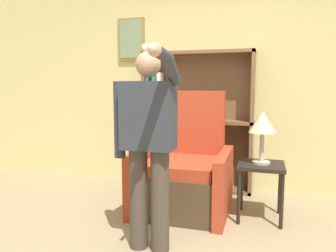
% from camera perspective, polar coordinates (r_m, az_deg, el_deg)
% --- Properties ---
extents(wall_back, '(8.00, 0.11, 2.80)m').
position_cam_1_polar(wall_back, '(4.34, 7.70, 7.84)').
color(wall_back, '#DBCC84').
rests_on(wall_back, ground_plane).
extents(bookcase, '(1.41, 0.28, 1.77)m').
position_cam_1_polar(bookcase, '(4.27, 3.13, 0.47)').
color(bookcase, brown).
rests_on(bookcase, ground_plane).
extents(armchair, '(0.97, 0.93, 1.28)m').
position_cam_1_polar(armchair, '(3.59, 2.83, -8.32)').
color(armchair, '#4C3823').
rests_on(armchair, ground_plane).
extents(person_standing, '(0.56, 0.78, 1.60)m').
position_cam_1_polar(person_standing, '(2.59, -3.50, -2.43)').
color(person_standing, '#473D33').
rests_on(person_standing, ground_plane).
extents(side_table, '(0.45, 0.45, 0.57)m').
position_cam_1_polar(side_table, '(3.42, 15.86, -7.89)').
color(side_table, black).
rests_on(side_table, ground_plane).
extents(table_lamp, '(0.27, 0.27, 0.52)m').
position_cam_1_polar(table_lamp, '(3.33, 16.14, 0.23)').
color(table_lamp, '#B7B2A8').
rests_on(table_lamp, side_table).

